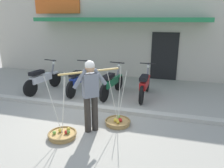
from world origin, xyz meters
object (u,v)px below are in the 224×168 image
Objects in this scene: fruit_vendor at (91,92)px; fruit_basket_left_side at (62,134)px; motorcycle_second_in_row at (79,80)px; motorcycle_nearest_shop at (43,79)px; fruit_basket_right_side at (118,122)px; motorcycle_third_in_row at (112,83)px; motorcycle_end_of_row at (145,85)px.

fruit_vendor is 1.17× the size of fruit_basket_left_side.
fruit_vendor reaches higher than fruit_basket_left_side.
fruit_basket_left_side is 0.80× the size of motorcycle_second_in_row.
motorcycle_nearest_shop is (-2.71, 2.22, -0.52)m from fruit_vendor.
fruit_basket_right_side is 2.14m from motorcycle_third_in_row.
fruit_basket_left_side is 3.48m from motorcycle_nearest_shop.
motorcycle_third_in_row is at bearing 5.16° from motorcycle_nearest_shop.
fruit_vendor is 2.51m from motorcycle_third_in_row.
fruit_vendor is at bearing 41.75° from fruit_basket_left_side.
fruit_basket_right_side reaches higher than motorcycle_second_in_row.
motorcycle_third_in_row and motorcycle_end_of_row have the same top height.
motorcycle_nearest_shop and motorcycle_second_in_row have the same top height.
motorcycle_second_in_row is (-1.41, 2.45, -0.52)m from fruit_vendor.
fruit_basket_left_side is 0.80× the size of motorcycle_third_in_row.
motorcycle_third_in_row is (-0.19, 2.44, -0.52)m from fruit_vendor.
motorcycle_second_in_row is (-0.88, 2.92, 0.38)m from fruit_basket_left_side.
fruit_basket_left_side is 0.81× the size of motorcycle_nearest_shop.
fruit_basket_right_side is (1.05, 0.93, 0.00)m from fruit_basket_left_side.
fruit_vendor is 1.14m from fruit_basket_left_side.
fruit_basket_right_side is 0.80× the size of motorcycle_second_in_row.
fruit_basket_right_side is 2.80m from motorcycle_second_in_row.
fruit_basket_right_side is at bearing 41.70° from fruit_basket_left_side.
fruit_basket_left_side is at bearing -50.78° from motorcycle_nearest_shop.
fruit_vendor is at bearing -39.26° from motorcycle_nearest_shop.
fruit_vendor is 1.17× the size of fruit_basket_right_side.
motorcycle_nearest_shop is 3.64m from motorcycle_end_of_row.
motorcycle_second_in_row and motorcycle_end_of_row have the same top height.
motorcycle_second_in_row is at bearing 179.48° from motorcycle_third_in_row.
fruit_vendor is 0.93× the size of motorcycle_end_of_row.
fruit_basket_left_side is (-0.52, -0.47, -0.90)m from fruit_vendor.
motorcycle_end_of_row is (2.32, 0.12, 0.00)m from motorcycle_second_in_row.
fruit_basket_right_side is 0.81× the size of motorcycle_nearest_shop.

